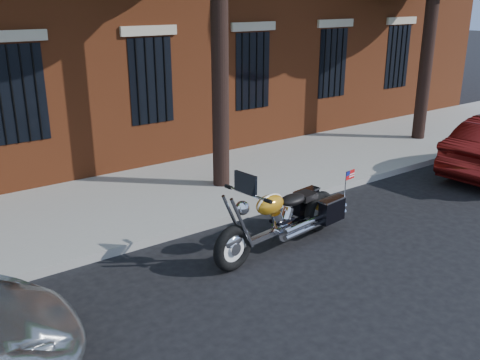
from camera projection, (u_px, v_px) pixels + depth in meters
ground at (291, 242)px, 9.38m from camera, size 120.00×120.00×0.00m
curb at (244, 214)px, 10.41m from camera, size 40.00×0.16×0.15m
sidewalk at (194, 187)px, 11.85m from camera, size 40.00×3.60×0.15m
motorcycle at (286, 218)px, 9.04m from camera, size 3.08×1.11×1.54m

